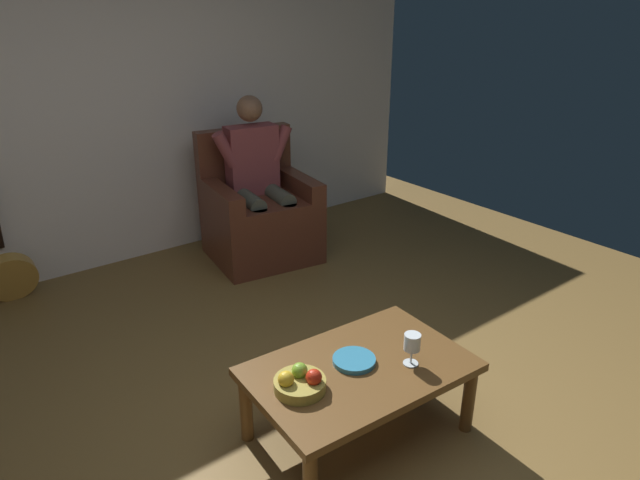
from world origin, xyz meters
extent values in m
plane|color=brown|center=(0.00, 0.00, 0.00)|extent=(6.54, 6.54, 0.00)
cube|color=silver|center=(0.00, -2.75, 1.28)|extent=(5.62, 0.06, 2.55)
cube|color=#582C1D|center=(-0.85, -2.11, 0.20)|extent=(0.88, 0.83, 0.41)
cube|color=#582C1D|center=(-0.84, -2.05, 0.46)|extent=(0.61, 0.68, 0.10)
cube|color=#582C1D|center=(-1.18, -2.06, 0.53)|extent=(0.23, 0.74, 0.24)
cube|color=#582C1D|center=(-0.53, -2.15, 0.53)|extent=(0.23, 0.74, 0.24)
cube|color=#582C1D|center=(-0.89, -2.41, 0.70)|extent=(0.79, 0.23, 0.59)
cube|color=brown|center=(-0.87, -2.24, 0.78)|extent=(0.41, 0.23, 0.54)
sphere|color=brown|center=(-0.87, -2.24, 1.17)|extent=(0.20, 0.20, 0.20)
cylinder|color=#4D4F42|center=(-0.96, -2.02, 0.52)|extent=(0.19, 0.41, 0.13)
cylinder|color=#4D4F42|center=(-0.93, -1.83, 0.25)|extent=(0.13, 0.13, 0.51)
cylinder|color=brown|center=(-1.09, -2.16, 0.89)|extent=(0.21, 0.12, 0.29)
cylinder|color=#4D4F42|center=(-0.72, -2.06, 0.52)|extent=(0.19, 0.41, 0.13)
cylinder|color=#4D4F42|center=(-0.69, -1.86, 0.25)|extent=(0.13, 0.13, 0.51)
cylinder|color=brown|center=(-0.64, -2.22, 0.89)|extent=(0.21, 0.12, 0.29)
cube|color=brown|center=(-0.13, -0.09, 0.37)|extent=(1.03, 0.69, 0.04)
cylinder|color=brown|center=(-0.57, 0.20, 0.17)|extent=(0.06, 0.06, 0.35)
cylinder|color=brown|center=(-0.60, -0.34, 0.17)|extent=(0.06, 0.06, 0.35)
cylinder|color=brown|center=(0.30, -0.39, 0.17)|extent=(0.06, 0.06, 0.35)
cylinder|color=#BA8536|center=(0.91, -2.54, 0.17)|extent=(0.34, 0.18, 0.36)
cylinder|color=black|center=(0.91, -2.49, 0.19)|extent=(0.10, 0.03, 0.09)
cylinder|color=silver|center=(-0.33, 0.04, 0.39)|extent=(0.07, 0.07, 0.01)
cylinder|color=silver|center=(-0.33, 0.04, 0.43)|extent=(0.01, 0.01, 0.07)
cylinder|color=silver|center=(-0.33, 0.04, 0.51)|extent=(0.08, 0.08, 0.08)
cylinder|color=#590C19|center=(-0.33, 0.04, 0.48)|extent=(0.07, 0.07, 0.03)
cylinder|color=olive|center=(0.18, -0.12, 0.41)|extent=(0.22, 0.22, 0.05)
sphere|color=gold|center=(0.24, -0.14, 0.46)|extent=(0.07, 0.07, 0.07)
sphere|color=red|center=(0.14, -0.08, 0.46)|extent=(0.07, 0.07, 0.07)
sphere|color=#72A12B|center=(0.16, -0.15, 0.46)|extent=(0.07, 0.07, 0.07)
cylinder|color=teal|center=(-0.13, -0.13, 0.40)|extent=(0.20, 0.20, 0.02)
camera|label=1|loc=(1.29, 1.47, 1.90)|focal=31.30mm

